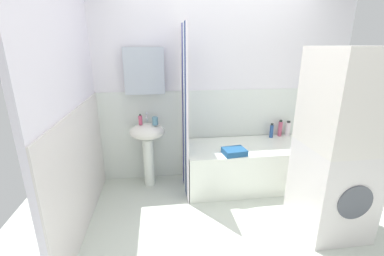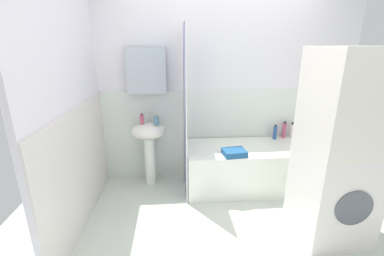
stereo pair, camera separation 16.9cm
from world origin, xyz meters
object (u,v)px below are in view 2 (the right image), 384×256
object	(u,v)px
shampoo_bottle	(292,131)
conditioner_bottle	(275,132)
sink	(149,140)
bathtub	(248,167)
towel_folded	(234,153)
soap_dispenser	(142,119)
toothbrush_cup	(156,120)
lotion_bottle	(284,130)
washer_dryer_stack	(339,149)

from	to	relation	value
shampoo_bottle	conditioner_bottle	distance (m)	0.26
sink	shampoo_bottle	bearing A→B (deg)	3.84
bathtub	towel_folded	bearing A→B (deg)	-135.43
sink	conditioner_bottle	xyz separation A→B (m)	(1.68, 0.09, 0.03)
soap_dispenser	toothbrush_cup	bearing A→B (deg)	-7.94
sink	soap_dispenser	distance (m)	0.29
lotion_bottle	soap_dispenser	bearing A→B (deg)	-175.61
sink	towel_folded	distance (m)	1.09
lotion_bottle	conditioner_bottle	bearing A→B (deg)	-164.66
shampoo_bottle	toothbrush_cup	bearing A→B (deg)	-174.72
conditioner_bottle	toothbrush_cup	bearing A→B (deg)	-175.23
lotion_bottle	towel_folded	size ratio (longest dim) A/B	0.91
toothbrush_cup	sink	bearing A→B (deg)	159.64
toothbrush_cup	bathtub	xyz separation A→B (m)	(1.15, -0.13, -0.61)
sink	washer_dryer_stack	distance (m)	2.10
sink	toothbrush_cup	size ratio (longest dim) A/B	8.53
soap_dispenser	shampoo_bottle	distance (m)	2.03
lotion_bottle	washer_dryer_stack	world-z (taller)	washer_dryer_stack
washer_dryer_stack	bathtub	bearing A→B (deg)	120.00
toothbrush_cup	lotion_bottle	bearing A→B (deg)	5.66
bathtub	towel_folded	xyz separation A→B (m)	(-0.25, -0.24, 0.31)
toothbrush_cup	shampoo_bottle	distance (m)	1.85
sink	toothbrush_cup	xyz separation A→B (m)	(0.11, -0.04, 0.27)
washer_dryer_stack	conditioner_bottle	bearing A→B (deg)	95.03
lotion_bottle	washer_dryer_stack	distance (m)	1.23
conditioner_bottle	washer_dryer_stack	bearing A→B (deg)	-84.97
soap_dispenser	washer_dryer_stack	bearing A→B (deg)	-29.94
sink	towel_folded	bearing A→B (deg)	-21.95
sink	washer_dryer_stack	world-z (taller)	washer_dryer_stack
lotion_bottle	conditioner_bottle	xyz separation A→B (m)	(-0.14, -0.04, -0.02)
washer_dryer_stack	toothbrush_cup	bearing A→B (deg)	148.11
soap_dispenser	toothbrush_cup	size ratio (longest dim) A/B	1.39
lotion_bottle	bathtub	bearing A→B (deg)	-152.50
shampoo_bottle	washer_dryer_stack	size ratio (longest dim) A/B	0.12
conditioner_bottle	towel_folded	xyz separation A→B (m)	(-0.67, -0.50, -0.06)
toothbrush_cup	washer_dryer_stack	size ratio (longest dim) A/B	0.06
soap_dispenser	shampoo_bottle	size ratio (longest dim) A/B	0.63
towel_folded	lotion_bottle	bearing A→B (deg)	33.45
conditioner_bottle	bathtub	bearing A→B (deg)	-148.95
toothbrush_cup	shampoo_bottle	bearing A→B (deg)	5.28
conditioner_bottle	towel_folded	distance (m)	0.84
lotion_bottle	towel_folded	world-z (taller)	lotion_bottle
shampoo_bottle	lotion_bottle	distance (m)	0.12
soap_dispenser	shampoo_bottle	bearing A→B (deg)	4.11
bathtub	towel_folded	size ratio (longest dim) A/B	6.15
sink	bathtub	world-z (taller)	sink
soap_dispenser	towel_folded	distance (m)	1.19
bathtub	lotion_bottle	size ratio (longest dim) A/B	6.79
lotion_bottle	towel_folded	bearing A→B (deg)	-146.55
towel_folded	washer_dryer_stack	bearing A→B (deg)	-41.12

